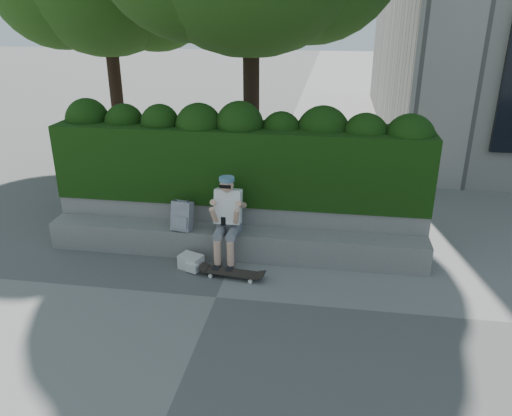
% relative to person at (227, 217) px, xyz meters
% --- Properties ---
extents(ground, '(80.00, 80.00, 0.00)m').
position_rel_person_xyz_m(ground, '(0.05, -1.07, -0.75)').
color(ground, slate).
rests_on(ground, ground).
extents(bench_ledge, '(6.00, 0.45, 0.45)m').
position_rel_person_xyz_m(bench_ledge, '(0.05, 0.18, -0.53)').
color(bench_ledge, gray).
rests_on(bench_ledge, ground).
extents(planter_wall, '(6.00, 0.50, 0.75)m').
position_rel_person_xyz_m(planter_wall, '(0.05, 0.66, -0.38)').
color(planter_wall, gray).
rests_on(planter_wall, ground).
extents(hedge, '(6.00, 1.00, 1.20)m').
position_rel_person_xyz_m(hedge, '(0.05, 0.88, 0.60)').
color(hedge, black).
rests_on(hedge, planter_wall).
extents(person, '(0.40, 0.76, 1.38)m').
position_rel_person_xyz_m(person, '(0.00, 0.00, 0.00)').
color(person, slate).
rests_on(person, ground).
extents(skateboard, '(0.89, 0.31, 0.09)m').
position_rel_person_xyz_m(skateboard, '(0.16, -0.50, -0.68)').
color(skateboard, black).
rests_on(skateboard, ground).
extents(backpack_plaid, '(0.34, 0.22, 0.46)m').
position_rel_person_xyz_m(backpack_plaid, '(-0.74, 0.08, -0.07)').
color(backpack_plaid, '#A2A1A6').
rests_on(backpack_plaid, bench_ledge).
extents(backpack_ground, '(0.40, 0.35, 0.22)m').
position_rel_person_xyz_m(backpack_ground, '(-0.51, -0.33, -0.64)').
color(backpack_ground, silver).
rests_on(backpack_ground, ground).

